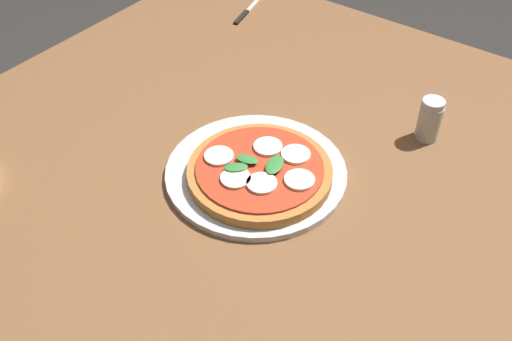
{
  "coord_description": "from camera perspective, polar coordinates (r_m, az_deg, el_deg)",
  "views": [
    {
      "loc": [
        -0.43,
        0.63,
        1.44
      ],
      "look_at": [
        0.01,
        0.03,
        0.77
      ],
      "focal_mm": 42.53,
      "sensor_mm": 36.0,
      "label": 1
    }
  ],
  "objects": [
    {
      "name": "pepper_shaker",
      "position": [
        1.1,
        16.03,
        4.62
      ],
      "size": [
        0.04,
        0.04,
        0.08
      ],
      "color": "#B2B7AD",
      "rests_on": "dining_table"
    },
    {
      "name": "dining_table",
      "position": [
        1.09,
        1.54,
        -3.59
      ],
      "size": [
        1.23,
        1.16,
        0.76
      ],
      "color": "brown",
      "rests_on": "ground_plane"
    },
    {
      "name": "pizza",
      "position": [
        0.98,
        0.45,
        -0.13
      ],
      "size": [
        0.24,
        0.24,
        0.03
      ],
      "color": "#B27033",
      "rests_on": "serving_tray"
    },
    {
      "name": "serving_tray",
      "position": [
        1.01,
        -0.0,
        -0.17
      ],
      "size": [
        0.3,
        0.3,
        0.01
      ],
      "primitive_type": "cylinder",
      "color": "silver",
      "rests_on": "dining_table"
    },
    {
      "name": "knife",
      "position": [
        1.48,
        -0.83,
        14.78
      ],
      "size": [
        0.05,
        0.18,
        0.01
      ],
      "color": "black",
      "rests_on": "dining_table"
    }
  ]
}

